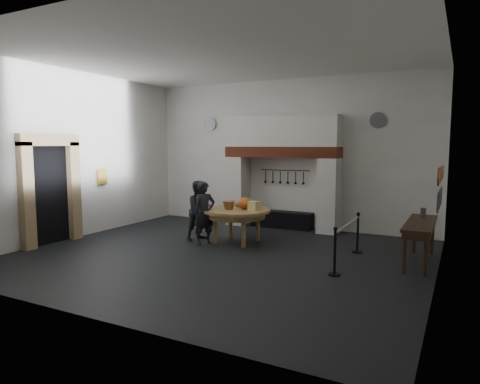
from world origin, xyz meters
The scene contains 39 objects.
floor centered at (0.00, 0.00, 0.00)m, with size 9.00×8.00×0.02m, color black.
ceiling centered at (0.00, 0.00, 4.50)m, with size 9.00×8.00×0.02m, color silver.
wall_back centered at (0.00, 4.00, 2.25)m, with size 9.00×0.02×4.50m, color white.
wall_front centered at (0.00, -4.00, 2.25)m, with size 9.00×0.02×4.50m, color white.
wall_left centered at (-4.50, 0.00, 2.25)m, with size 0.02×8.00×4.50m, color white.
wall_right centered at (4.50, 0.00, 2.25)m, with size 0.02×8.00×4.50m, color white.
chimney_pier_left centered at (-1.48, 3.65, 1.07)m, with size 0.55×0.70×2.15m, color silver.
chimney_pier_right centered at (1.48, 3.65, 1.07)m, with size 0.55×0.70×2.15m, color silver.
hearth_brick_band centered at (0.00, 3.65, 2.31)m, with size 3.50×0.72×0.32m, color #9E442B.
chimney_hood centered at (0.00, 3.65, 2.92)m, with size 3.50×0.70×0.90m, color silver.
iron_range centered at (0.00, 3.72, 0.25)m, with size 1.90×0.45×0.50m, color black.
utensil_rail centered at (0.00, 3.92, 1.75)m, with size 0.02×0.02×1.60m, color black.
door_recess centered at (-4.47, -1.00, 1.25)m, with size 0.04×1.10×2.50m, color black.
door_jamb_near centered at (-4.38, -1.70, 1.30)m, with size 0.22×0.30×2.60m, color tan.
door_jamb_far centered at (-4.38, -0.30, 1.30)m, with size 0.22×0.30×2.60m, color tan.
door_lintel centered at (-4.38, -1.00, 2.65)m, with size 0.22×1.70×0.30m, color tan.
wall_plaque centered at (-4.45, 0.80, 1.60)m, with size 0.05×0.34×0.44m, color gold.
work_table centered at (-0.28, 1.30, 0.84)m, with size 1.73×1.73×0.07m, color tan.
pumpkin centered at (-0.08, 1.40, 1.03)m, with size 0.36×0.36×0.31m, color orange.
cheese_block_big centered at (0.22, 1.25, 0.99)m, with size 0.22×0.22×0.24m, color #EDE98E.
cheese_block_small centered at (0.20, 1.55, 0.97)m, with size 0.18×0.18×0.20m, color #FFDE98.
wicker_basket centered at (-0.43, 1.15, 0.98)m, with size 0.32×0.32×0.22m, color #946236.
bread_loaf centered at (-0.38, 1.65, 0.94)m, with size 0.31×0.18×0.13m, color #AA613C.
visitor_near centered at (-0.93, 0.76, 0.80)m, with size 0.59×0.38×1.61m, color black.
visitor_far centered at (-1.33, 1.16, 0.79)m, with size 0.77×0.60×1.58m, color black.
side_table centered at (4.10, 1.39, 0.87)m, with size 0.55×2.20×0.06m, color #352713.
pewter_jug centered at (4.10, 1.99, 1.01)m, with size 0.12×0.12×0.22m, color #444448.
copper_pan_a centered at (4.46, 0.20, 1.95)m, with size 0.34×0.34×0.03m, color #C6662D.
copper_pan_b centered at (4.46, 0.75, 1.95)m, with size 0.32×0.32×0.03m, color #C6662D.
copper_pan_c centered at (4.46, 1.30, 1.95)m, with size 0.30×0.30×0.03m, color #C6662D.
copper_pan_d centered at (4.46, 1.85, 1.95)m, with size 0.28×0.28×0.03m, color #C6662D.
pewter_plate_left centered at (4.46, 0.40, 1.45)m, with size 0.40×0.40×0.03m, color #4C4C51.
pewter_plate_mid centered at (4.46, 1.00, 1.45)m, with size 0.40×0.40×0.03m, color #4C4C51.
pewter_plate_right centered at (4.46, 1.60, 1.45)m, with size 0.40×0.40×0.03m, color #4C4C51.
pewter_plate_back_left centered at (-2.70, 3.96, 3.20)m, with size 0.44×0.44×0.03m, color #4C4C51.
pewter_plate_back_right centered at (2.70, 3.96, 3.20)m, with size 0.44×0.44×0.03m, color #4C4C51.
barrier_post_near centered at (2.73, -0.31, 0.45)m, with size 0.05×0.05×0.90m, color black.
barrier_post_far centered at (2.73, 1.69, 0.45)m, with size 0.05×0.05×0.90m, color black.
barrier_rope centered at (2.73, 0.69, 0.85)m, with size 0.04×0.04×2.00m, color silver.
Camera 1 is at (4.85, -8.31, 2.53)m, focal length 32.00 mm.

